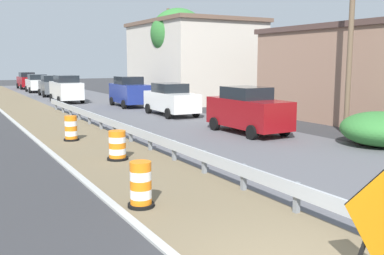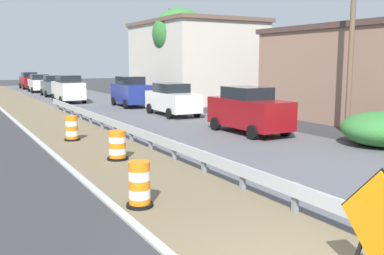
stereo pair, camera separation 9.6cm
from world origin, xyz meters
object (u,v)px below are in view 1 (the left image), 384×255
traffic_barrel_close (117,147)px  utility_pole_near (351,34)px  car_trailing_near_lane (171,99)px  utility_pole_mid (168,54)px  car_trailing_far_lane (66,89)px  car_lead_near_lane (37,83)px  traffic_barrel_mid (71,129)px  warning_sign_diamond (381,226)px  traffic_barrel_nearest (141,187)px  car_distant_a (129,92)px  car_mid_far_lane (248,110)px  car_distant_b (52,86)px  car_lead_far_lane (27,81)px

traffic_barrel_close → utility_pole_near: bearing=-0.5°
car_trailing_near_lane → utility_pole_mid: 9.93m
car_trailing_far_lane → utility_pole_near: bearing=-160.6°
car_lead_near_lane → utility_pole_mid: 18.85m
car_trailing_near_lane → car_trailing_far_lane: car_trailing_far_lane is taller
traffic_barrel_mid → utility_pole_near: 13.03m
warning_sign_diamond → car_trailing_near_lane: size_ratio=0.40×
traffic_barrel_nearest → car_distant_a: (8.20, 21.70, 0.62)m
car_lead_near_lane → car_mid_far_lane: 33.72m
car_trailing_near_lane → car_distant_b: bearing=-168.8°
traffic_barrel_mid → utility_pole_mid: size_ratio=0.14×
car_trailing_near_lane → car_mid_far_lane: 7.94m
car_distant_a → car_distant_b: bearing=-165.1°
warning_sign_diamond → car_lead_near_lane: (3.58, 46.26, -0.07)m
traffic_barrel_close → car_lead_far_lane: (3.80, 42.62, 0.56)m
car_lead_near_lane → car_lead_far_lane: car_lead_far_lane is taller
car_lead_near_lane → traffic_barrel_mid: bearing=173.6°
car_mid_far_lane → car_trailing_far_lane: size_ratio=0.95×
car_lead_near_lane → car_trailing_near_lane: car_trailing_near_lane is taller
car_distant_a → utility_pole_mid: 5.65m
traffic_barrel_nearest → car_distant_b: car_distant_b is taller
traffic_barrel_close → car_trailing_near_lane: 12.65m
car_lead_far_lane → car_distant_a: (3.17, -25.92, 0.10)m
warning_sign_diamond → car_trailing_near_lane: car_trailing_near_lane is taller
car_lead_far_lane → utility_pole_mid: 25.03m
traffic_barrel_close → car_mid_far_lane: bearing=18.3°
traffic_barrel_nearest → car_distant_b: 35.02m
car_distant_b → traffic_barrel_close: bearing=174.4°
warning_sign_diamond → car_lead_far_lane: car_lead_far_lane is taller
traffic_barrel_mid → car_lead_far_lane: bearing=83.6°
warning_sign_diamond → utility_pole_near: size_ratio=0.22×
traffic_barrel_close → warning_sign_diamond: bearing=-88.6°
warning_sign_diamond → car_distant_b: size_ratio=0.46×
traffic_barrel_nearest → car_distant_b: bearing=81.4°
utility_pole_near → car_lead_near_lane: bearing=101.3°
traffic_barrel_mid → car_distant_b: (4.48, 25.13, 0.52)m
traffic_barrel_nearest → utility_pole_mid: (12.55, 23.93, 3.47)m
traffic_barrel_mid → utility_pole_near: (11.49, -4.59, 4.07)m
utility_pole_mid → car_trailing_far_lane: bearing=155.5°
warning_sign_diamond → car_distant_a: size_ratio=0.44×
car_mid_far_lane → car_trailing_far_lane: car_trailing_far_lane is taller
traffic_barrel_nearest → car_trailing_near_lane: car_trailing_near_lane is taller
traffic_barrel_mid → traffic_barrel_close: bearing=-84.3°
car_trailing_near_lane → car_distant_b: 19.53m
car_lead_near_lane → utility_pole_near: 36.95m
warning_sign_diamond → traffic_barrel_close: bearing=-82.2°
car_trailing_near_lane → car_distant_b: size_ratio=1.16×
traffic_barrel_close → car_trailing_far_lane: bearing=80.7°
car_distant_b → car_trailing_near_lane: bearing=-168.4°
utility_pole_mid → car_mid_far_lane: bearing=-103.7°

